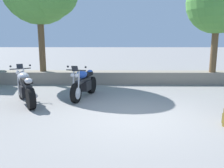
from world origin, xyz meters
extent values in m
plane|color=gray|center=(0.00, 0.00, 0.00)|extent=(120.00, 120.00, 0.00)
cube|color=gray|center=(0.00, 4.80, 0.28)|extent=(36.00, 0.80, 0.55)
cylinder|color=black|center=(-3.74, 1.93, 0.31)|extent=(0.44, 0.60, 0.62)
cylinder|color=black|center=(-2.99, 0.71, 0.31)|extent=(0.48, 0.62, 0.62)
cylinder|color=silver|center=(-3.74, 1.93, 0.31)|extent=(0.34, 0.41, 0.38)
cube|color=black|center=(-3.33, 1.28, 0.41)|extent=(0.52, 0.58, 0.34)
cube|color=#2D2D30|center=(-3.39, 1.36, 0.61)|extent=(0.69, 1.01, 0.12)
ellipsoid|color=#BCBCC1|center=(-3.46, 1.49, 0.83)|extent=(0.56, 0.62, 0.26)
cube|color=black|center=(-3.21, 1.08, 0.77)|extent=(0.51, 0.61, 0.12)
ellipsoid|color=#BCBCC1|center=(-3.06, 0.82, 0.81)|extent=(0.33, 0.35, 0.16)
cylinder|color=#2D2D30|center=(-3.69, 1.87, 1.03)|extent=(0.58, 0.37, 0.04)
sphere|color=silver|center=(-3.83, 1.95, 0.89)|extent=(0.13, 0.13, 0.13)
sphere|color=silver|center=(-3.71, 2.02, 0.89)|extent=(0.13, 0.13, 0.13)
cube|color=#26282D|center=(-3.75, 1.95, 1.09)|extent=(0.22, 0.19, 0.18)
cylinder|color=silver|center=(-2.97, 0.99, 0.36)|extent=(0.29, 0.38, 0.11)
cylinder|color=silver|center=(-3.79, 1.85, 0.67)|extent=(0.12, 0.16, 0.73)
cylinder|color=silver|center=(-3.64, 1.95, 0.67)|extent=(0.12, 0.16, 0.73)
sphere|color=#2D2D30|center=(-3.93, 1.68, 1.13)|extent=(0.07, 0.07, 0.07)
sphere|color=#2D2D30|center=(-3.42, 1.99, 1.13)|extent=(0.07, 0.07, 0.07)
cylinder|color=black|center=(-1.81, 1.43, 0.31)|extent=(0.29, 0.64, 0.62)
cylinder|color=black|center=(-1.46, 2.83, 0.31)|extent=(0.33, 0.65, 0.62)
cylinder|color=silver|center=(-1.81, 1.43, 0.31)|extent=(0.25, 0.41, 0.38)
cube|color=black|center=(-1.63, 2.18, 0.41)|extent=(0.43, 0.54, 0.34)
cube|color=#2D2D30|center=(-1.65, 2.08, 0.61)|extent=(0.41, 1.10, 0.12)
ellipsoid|color=#2347A8|center=(-1.69, 1.94, 0.83)|extent=(0.46, 0.59, 0.26)
cube|color=black|center=(-1.57, 2.40, 0.77)|extent=(0.39, 0.61, 0.12)
ellipsoid|color=#2347A8|center=(-1.50, 2.69, 0.81)|extent=(0.28, 0.33, 0.16)
cylinder|color=#2D2D30|center=(-1.80, 1.51, 1.03)|extent=(0.65, 0.20, 0.04)
sphere|color=silver|center=(-1.76, 1.36, 0.89)|extent=(0.13, 0.13, 0.13)
sphere|color=silver|center=(-1.90, 1.39, 0.89)|extent=(0.13, 0.13, 0.13)
cube|color=#26282D|center=(-1.82, 1.42, 1.09)|extent=(0.22, 0.14, 0.18)
cylinder|color=silver|center=(-1.68, 2.64, 0.36)|extent=(0.20, 0.40, 0.11)
cylinder|color=silver|center=(-1.72, 1.45, 0.67)|extent=(0.08, 0.17, 0.73)
cylinder|color=silver|center=(-1.89, 1.50, 0.67)|extent=(0.08, 0.17, 0.73)
sphere|color=#2D2D30|center=(-1.49, 1.48, 1.13)|extent=(0.07, 0.07, 0.07)
sphere|color=#2D2D30|center=(-2.08, 1.62, 1.13)|extent=(0.07, 0.07, 0.07)
cylinder|color=brown|center=(-3.87, 4.84, 1.79)|extent=(0.28, 0.28, 2.47)
cylinder|color=brown|center=(3.77, 4.60, 1.55)|extent=(0.28, 0.28, 2.00)
sphere|color=#4C8E3D|center=(3.77, 4.60, 3.53)|extent=(2.62, 2.62, 2.62)
camera|label=1|loc=(-0.60, -5.66, 1.95)|focal=37.05mm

